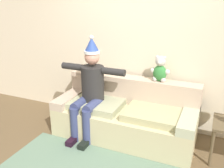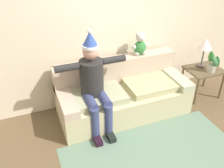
{
  "view_description": "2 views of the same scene",
  "coord_description": "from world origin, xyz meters",
  "px_view_note": "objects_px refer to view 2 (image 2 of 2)",
  "views": [
    {
      "loc": [
        1.15,
        -2.15,
        2.04
      ],
      "look_at": [
        -0.15,
        0.85,
        0.86
      ],
      "focal_mm": 40.02,
      "sensor_mm": 36.0,
      "label": 1
    },
    {
      "loc": [
        -1.38,
        -2.06,
        2.6
      ],
      "look_at": [
        -0.27,
        0.8,
        0.71
      ],
      "focal_mm": 40.46,
      "sensor_mm": 36.0,
      "label": 2
    }
  ],
  "objects_px": {
    "potted_plant": "(213,62)",
    "side_table": "(203,73)",
    "teddy_bear": "(140,45)",
    "table_lamp": "(205,45)",
    "person_seated": "(94,82)",
    "couch": "(122,94)"
  },
  "relations": [
    {
      "from": "potted_plant",
      "to": "side_table",
      "type": "bearing_deg",
      "value": 113.35
    },
    {
      "from": "teddy_bear",
      "to": "table_lamp",
      "type": "xyz_separation_m",
      "value": [
        1.1,
        -0.25,
        -0.07
      ]
    },
    {
      "from": "side_table",
      "to": "table_lamp",
      "type": "bearing_deg",
      "value": 89.31
    },
    {
      "from": "potted_plant",
      "to": "person_seated",
      "type": "bearing_deg",
      "value": 179.2
    },
    {
      "from": "teddy_bear",
      "to": "couch",
      "type": "bearing_deg",
      "value": -147.65
    },
    {
      "from": "side_table",
      "to": "table_lamp",
      "type": "xyz_separation_m",
      "value": [
        0.0,
        0.1,
        0.48
      ]
    },
    {
      "from": "teddy_bear",
      "to": "table_lamp",
      "type": "height_order",
      "value": "teddy_bear"
    },
    {
      "from": "person_seated",
      "to": "teddy_bear",
      "type": "bearing_deg",
      "value": 24.79
    },
    {
      "from": "table_lamp",
      "to": "person_seated",
      "type": "bearing_deg",
      "value": -174.98
    },
    {
      "from": "teddy_bear",
      "to": "table_lamp",
      "type": "distance_m",
      "value": 1.13
    },
    {
      "from": "couch",
      "to": "person_seated",
      "type": "height_order",
      "value": "person_seated"
    },
    {
      "from": "person_seated",
      "to": "teddy_bear",
      "type": "distance_m",
      "value": 1.05
    },
    {
      "from": "table_lamp",
      "to": "potted_plant",
      "type": "height_order",
      "value": "table_lamp"
    },
    {
      "from": "person_seated",
      "to": "teddy_bear",
      "type": "relative_size",
      "value": 3.93
    },
    {
      "from": "couch",
      "to": "potted_plant",
      "type": "relative_size",
      "value": 5.42
    },
    {
      "from": "person_seated",
      "to": "table_lamp",
      "type": "height_order",
      "value": "person_seated"
    },
    {
      "from": "person_seated",
      "to": "table_lamp",
      "type": "relative_size",
      "value": 2.89
    },
    {
      "from": "table_lamp",
      "to": "potted_plant",
      "type": "relative_size",
      "value": 1.37
    },
    {
      "from": "teddy_bear",
      "to": "potted_plant",
      "type": "relative_size",
      "value": 1.01
    },
    {
      "from": "teddy_bear",
      "to": "table_lamp",
      "type": "relative_size",
      "value": 0.74
    },
    {
      "from": "couch",
      "to": "person_seated",
      "type": "xyz_separation_m",
      "value": [
        -0.51,
        -0.17,
        0.43
      ]
    },
    {
      "from": "couch",
      "to": "table_lamp",
      "type": "height_order",
      "value": "table_lamp"
    }
  ]
}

